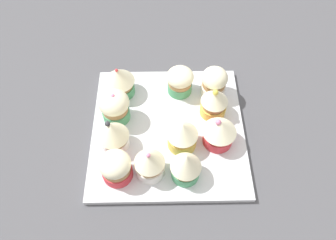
{
  "coord_description": "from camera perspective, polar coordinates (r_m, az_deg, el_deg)",
  "views": [
    {
      "loc": [
        34.79,
        -0.57,
        56.81
      ],
      "look_at": [
        0.0,
        0.0,
        4.2
      ],
      "focal_mm": 34.19,
      "sensor_mm": 36.0,
      "label": 1
    }
  ],
  "objects": [
    {
      "name": "cupcake_7",
      "position": [
        0.57,
        3.23,
        -8.13
      ],
      "size": [
        5.66,
        5.66,
        7.38
      ],
      "color": "#4C9E6B",
      "rests_on": "baking_tray"
    },
    {
      "name": "ground_plane",
      "position": [
        0.68,
        0.0,
        -2.65
      ],
      "size": [
        180.0,
        180.0,
        3.0
      ],
      "primitive_type": "cube",
      "color": "#4C4C51"
    },
    {
      "name": "cupcake_10",
      "position": [
        0.62,
        9.14,
        -2.06
      ],
      "size": [
        6.56,
        6.56,
        7.03
      ],
      "color": "#D1333D",
      "rests_on": "baking_tray"
    },
    {
      "name": "cupcake_1",
      "position": [
        0.65,
        -9.49,
        2.41
      ],
      "size": [
        6.17,
        6.17,
        7.53
      ],
      "color": "#4C9E6B",
      "rests_on": "baking_tray"
    },
    {
      "name": "cupcake_5",
      "position": [
        0.69,
        2.15,
        7.03
      ],
      "size": [
        5.79,
        5.79,
        6.35
      ],
      "color": "#4C9E6B",
      "rests_on": "baking_tray"
    },
    {
      "name": "cupcake_4",
      "position": [
        0.58,
        -3.3,
        -7.65
      ],
      "size": [
        5.6,
        5.6,
        7.52
      ],
      "color": "white",
      "rests_on": "baking_tray"
    },
    {
      "name": "cupcake_8",
      "position": [
        0.69,
        8.21,
        6.74
      ],
      "size": [
        5.54,
        5.54,
        6.92
      ],
      "color": "white",
      "rests_on": "baking_tray"
    },
    {
      "name": "cupcake_3",
      "position": [
        0.59,
        -9.28,
        -8.27
      ],
      "size": [
        5.79,
        5.79,
        6.47
      ],
      "color": "#D1333D",
      "rests_on": "baking_tray"
    },
    {
      "name": "cupcake_9",
      "position": [
        0.65,
        8.27,
        3.32
      ],
      "size": [
        5.55,
        5.55,
        7.8
      ],
      "color": "#EFC651",
      "rests_on": "baking_tray"
    },
    {
      "name": "baking_tray",
      "position": [
        0.66,
        0.0,
        -1.72
      ],
      "size": [
        30.94,
        30.94,
        1.2
      ],
      "color": "silver",
      "rests_on": "ground_plane"
    },
    {
      "name": "cupcake_0",
      "position": [
        0.69,
        -8.68,
        7.0
      ],
      "size": [
        6.56,
        6.56,
        7.55
      ],
      "color": "#4C9E6B",
      "rests_on": "baking_tray"
    },
    {
      "name": "cupcake_6",
      "position": [
        0.61,
        2.59,
        -2.61
      ],
      "size": [
        6.01,
        6.01,
        6.98
      ],
      "color": "#EFC651",
      "rests_on": "baking_tray"
    },
    {
      "name": "cupcake_2",
      "position": [
        0.61,
        -9.75,
        -2.57
      ],
      "size": [
        6.0,
        6.0,
        7.64
      ],
      "color": "white",
      "rests_on": "baking_tray"
    }
  ]
}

